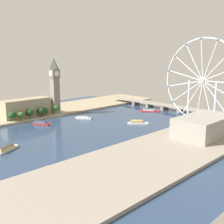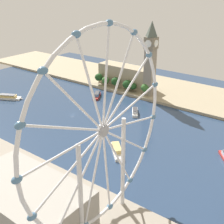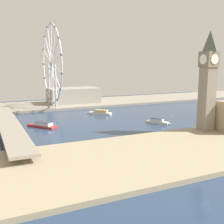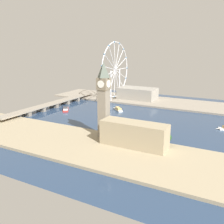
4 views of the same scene
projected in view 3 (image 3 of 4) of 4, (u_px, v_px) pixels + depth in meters
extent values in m
plane|color=navy|center=(173.00, 114.00, 343.07)|extent=(419.39, 419.39, 0.00)
cube|color=gray|center=(125.00, 100.00, 453.92)|extent=(90.00, 520.00, 3.00)
cube|color=gray|center=(207.00, 99.00, 239.89)|extent=(10.57, 10.57, 54.65)
cube|color=#776B57|center=(209.00, 59.00, 234.11)|extent=(12.26, 12.26, 13.12)
pyramid|color=#4C564C|center=(210.00, 41.00, 231.52)|extent=(11.10, 11.10, 17.24)
cylinder|color=white|center=(203.00, 59.00, 231.44)|extent=(8.03, 0.50, 8.03)
cylinder|color=white|center=(215.00, 59.00, 236.78)|extent=(8.03, 0.50, 8.03)
cylinder|color=white|center=(204.00, 59.00, 239.76)|extent=(0.50, 8.03, 8.03)
cylinder|color=white|center=(215.00, 59.00, 228.46)|extent=(0.50, 8.03, 8.03)
cylinder|color=#513823|center=(219.00, 125.00, 255.82)|extent=(0.80, 0.80, 3.75)
ellipsoid|color=#1E471E|center=(219.00, 119.00, 254.92)|extent=(8.58, 8.58, 7.72)
cylinder|color=#513823|center=(204.00, 126.00, 248.71)|extent=(0.80, 0.80, 4.76)
ellipsoid|color=#386B2D|center=(204.00, 119.00, 247.57)|extent=(10.86, 10.86, 9.77)
torus|color=silver|center=(52.00, 64.00, 371.86)|extent=(105.51, 1.91, 105.51)
cylinder|color=#99999E|center=(52.00, 64.00, 371.86)|extent=(6.22, 3.00, 6.22)
cylinder|color=silver|center=(47.00, 64.00, 394.94)|extent=(51.80, 1.15, 1.15)
cylinder|color=silver|center=(47.00, 56.00, 391.14)|extent=(47.79, 1.15, 22.12)
cylinder|color=silver|center=(48.00, 50.00, 384.02)|extent=(35.51, 1.15, 39.26)
cylinder|color=silver|center=(49.00, 45.00, 374.79)|extent=(17.10, 1.15, 49.62)
cylinder|color=silver|center=(51.00, 44.00, 365.05)|extent=(6.56, 1.15, 51.63)
cylinder|color=silver|center=(53.00, 46.00, 356.49)|extent=(26.89, 1.15, 45.43)
cylinder|color=silver|center=(55.00, 52.00, 350.59)|extent=(42.58, 1.15, 31.37)
cylinder|color=silver|center=(56.00, 60.00, 348.37)|extent=(50.90, 1.15, 11.89)
cylinder|color=silver|center=(56.00, 68.00, 350.20)|extent=(50.90, 1.15, 11.89)
cylinder|color=silver|center=(56.00, 76.00, 355.79)|extent=(42.58, 1.15, 31.37)
cylinder|color=silver|center=(54.00, 81.00, 364.15)|extent=(26.89, 1.15, 45.43)
cylinder|color=silver|center=(53.00, 83.00, 373.84)|extent=(6.56, 1.15, 51.63)
cylinder|color=silver|center=(51.00, 82.00, 383.19)|extent=(17.10, 1.15, 49.62)
cylinder|color=silver|center=(49.00, 78.00, 390.58)|extent=(35.51, 1.15, 39.26)
cylinder|color=silver|center=(48.00, 71.00, 394.74)|extent=(47.79, 1.15, 22.12)
ellipsoid|color=teal|center=(44.00, 64.00, 418.01)|extent=(4.80, 3.20, 3.20)
ellipsoid|color=teal|center=(44.00, 49.00, 410.43)|extent=(4.80, 3.20, 3.20)
ellipsoid|color=teal|center=(45.00, 37.00, 396.18)|extent=(4.80, 3.20, 3.20)
ellipsoid|color=teal|center=(47.00, 27.00, 377.72)|extent=(4.80, 3.20, 3.20)
ellipsoid|color=teal|center=(51.00, 23.00, 358.25)|extent=(4.80, 3.20, 3.20)
ellipsoid|color=teal|center=(55.00, 27.00, 341.13)|extent=(4.80, 3.20, 3.20)
ellipsoid|color=teal|center=(59.00, 38.00, 329.33)|extent=(4.80, 3.20, 3.20)
ellipsoid|color=teal|center=(61.00, 55.00, 324.88)|extent=(4.80, 3.20, 3.20)
ellipsoid|color=teal|center=(62.00, 73.00, 328.55)|extent=(4.80, 3.20, 3.20)
ellipsoid|color=teal|center=(60.00, 89.00, 339.71)|extent=(4.80, 3.20, 3.20)
ellipsoid|color=teal|center=(58.00, 99.00, 356.43)|extent=(4.80, 3.20, 3.20)
ellipsoid|color=teal|center=(54.00, 103.00, 375.82)|extent=(4.80, 3.20, 3.20)
ellipsoid|color=teal|center=(50.00, 99.00, 394.52)|extent=(4.80, 3.20, 3.20)
ellipsoid|color=teal|center=(47.00, 90.00, 409.31)|extent=(4.80, 3.20, 3.20)
ellipsoid|color=teal|center=(45.00, 78.00, 417.62)|extent=(4.80, 3.20, 3.20)
cylinder|color=silver|center=(49.00, 85.00, 392.91)|extent=(2.40, 2.40, 57.39)
cylinder|color=silver|center=(56.00, 86.00, 360.60)|extent=(2.40, 2.40, 57.39)
cube|color=gray|center=(73.00, 95.00, 417.01)|extent=(41.92, 73.25, 21.90)
cube|color=gray|center=(7.00, 120.00, 261.03)|extent=(231.39, 17.88, 2.00)
cube|color=gray|center=(15.00, 142.00, 204.99)|extent=(6.00, 16.09, 7.01)
cube|color=gray|center=(11.00, 133.00, 233.39)|extent=(6.00, 16.09, 7.01)
cube|color=gray|center=(7.00, 125.00, 261.80)|extent=(6.00, 16.09, 7.01)
cube|color=gray|center=(4.00, 119.00, 290.20)|extent=(6.00, 16.09, 7.01)
cube|color=gray|center=(2.00, 114.00, 318.61)|extent=(6.00, 16.09, 7.01)
cube|color=white|center=(158.00, 122.00, 284.54)|extent=(21.42, 16.86, 2.60)
cone|color=white|center=(170.00, 124.00, 278.03)|extent=(4.75, 4.37, 2.60)
cube|color=silver|center=(157.00, 120.00, 284.66)|extent=(13.31, 11.02, 2.56)
cube|color=#38383D|center=(157.00, 118.00, 284.40)|extent=(12.11, 10.12, 0.50)
cube|color=white|center=(100.00, 113.00, 338.30)|extent=(24.16, 24.69, 2.31)
cone|color=white|center=(88.00, 113.00, 343.33)|extent=(5.09, 5.16, 2.31)
cube|color=#DBB766|center=(101.00, 111.00, 337.40)|extent=(15.19, 15.44, 3.16)
cube|color=white|center=(220.00, 107.00, 391.71)|extent=(20.04, 28.65, 2.17)
cone|color=white|center=(216.00, 108.00, 378.91)|extent=(4.25, 5.49, 2.17)
cube|color=#DBB766|center=(220.00, 105.00, 392.39)|extent=(15.15, 20.83, 2.81)
cube|color=#38383D|center=(220.00, 104.00, 392.11)|extent=(13.95, 18.91, 0.47)
cube|color=#B22D28|center=(214.00, 120.00, 299.17)|extent=(23.00, 16.86, 2.25)
cone|color=#B22D28|center=(201.00, 118.00, 306.66)|extent=(4.72, 4.03, 2.25)
cube|color=teal|center=(215.00, 118.00, 298.10)|extent=(16.46, 12.50, 2.72)
cube|color=#38383D|center=(215.00, 116.00, 297.83)|extent=(14.95, 11.48, 0.42)
cube|color=#B22D28|center=(42.00, 126.00, 269.15)|extent=(29.55, 25.29, 1.90)
cone|color=#B22D28|center=(29.00, 124.00, 277.25)|extent=(5.52, 4.81, 1.90)
cube|color=silver|center=(43.00, 124.00, 268.03)|extent=(18.83, 16.72, 3.03)
cube|color=#38383D|center=(43.00, 122.00, 267.75)|extent=(17.18, 15.36, 0.36)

